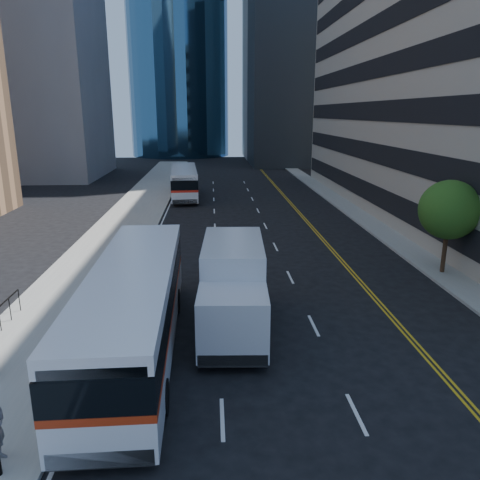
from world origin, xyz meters
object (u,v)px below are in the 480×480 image
(street_tree, at_px, (449,210))
(box_truck, at_px, (233,286))
(bus_front, at_px, (134,306))
(bus_rear, at_px, (184,181))

(street_tree, xyz_separation_m, box_truck, (-11.90, -5.98, -1.81))
(street_tree, height_order, bus_front, street_tree)
(bus_front, xyz_separation_m, bus_rear, (0.00, 33.54, -0.17))
(bus_front, relative_size, bus_rear, 1.09)
(bus_front, distance_m, box_truck, 4.11)
(street_tree, height_order, box_truck, street_tree)
(street_tree, distance_m, bus_front, 17.51)
(bus_rear, height_order, box_truck, box_truck)
(bus_front, distance_m, bus_rear, 33.54)
(bus_rear, bearing_deg, bus_front, -93.51)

